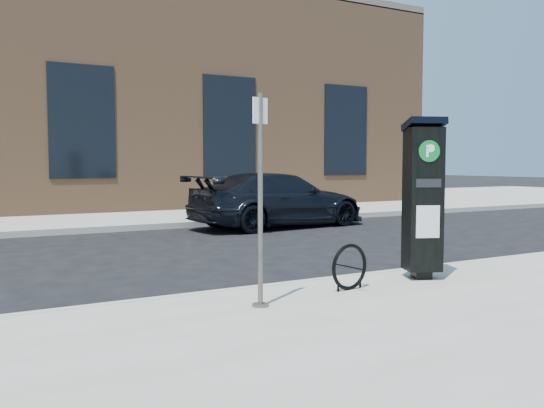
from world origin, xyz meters
TOP-DOWN VIEW (x-y plane):
  - ground at (0.00, 0.00)m, footprint 120.00×120.00m
  - sidewalk_far at (0.00, 14.00)m, footprint 60.00×12.00m
  - curb_near at (0.00, -0.02)m, footprint 60.00×0.12m
  - curb_far at (0.00, 8.02)m, footprint 60.00×0.12m
  - building at (-0.00, 17.00)m, footprint 28.00×10.05m
  - parking_kiosk at (2.03, -0.65)m, footprint 0.63×0.60m
  - sign_pole at (-0.63, -0.96)m, footprint 0.20×0.19m
  - bike_rack at (0.73, -0.76)m, footprint 0.58×0.13m
  - car_dark at (4.13, 7.00)m, footprint 5.22×2.57m

SIDE VIEW (x-z plane):
  - ground at x=0.00m, z-range 0.00..0.00m
  - sidewalk_far at x=0.00m, z-range 0.00..0.15m
  - curb_near at x=0.00m, z-range -0.01..0.15m
  - curb_far at x=0.00m, z-range -0.01..0.15m
  - bike_rack at x=0.73m, z-range 0.14..0.72m
  - car_dark at x=4.13m, z-range 0.00..1.46m
  - parking_kiosk at x=2.03m, z-range 0.18..2.36m
  - sign_pole at x=-0.63m, z-range 0.14..2.46m
  - building at x=0.00m, z-range 0.02..8.27m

